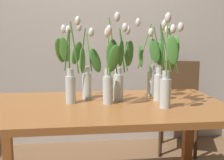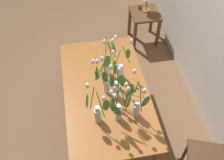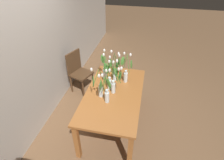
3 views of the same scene
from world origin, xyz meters
name	(u,v)px [view 3 (image 3 of 3)]	position (x,y,z in m)	size (l,w,h in m)	color
ground_plane	(113,124)	(0.00, 0.00, 0.00)	(18.00, 18.00, 0.00)	brown
room_wall_rear	(32,51)	(0.00, 1.29, 1.35)	(9.00, 0.10, 2.70)	beige
dining_table	(114,97)	(0.00, 0.00, 0.65)	(1.60, 0.90, 0.74)	#A3602D
tulip_vase_0	(115,69)	(0.40, 0.06, 0.95)	(0.15, 0.22, 0.55)	silver
tulip_vase_1	(105,69)	(0.37, 0.23, 0.95)	(0.24, 0.23, 0.57)	silver
tulip_vase_2	(116,82)	(0.03, -0.02, 0.95)	(0.15, 0.17, 0.59)	silver
tulip_vase_3	(110,79)	(0.12, 0.09, 0.92)	(0.14, 0.19, 0.53)	silver
tulip_vase_4	(126,72)	(0.37, -0.14, 0.93)	(0.16, 0.23, 0.57)	silver
tulip_vase_5	(100,87)	(-0.12, 0.18, 0.92)	(0.24, 0.23, 0.54)	silver
tulip_vase_6	(106,91)	(-0.23, 0.07, 0.95)	(0.22, 0.18, 0.56)	silver
dining_chair	(78,70)	(0.87, 0.96, 0.52)	(0.51, 0.51, 0.93)	#4C331E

